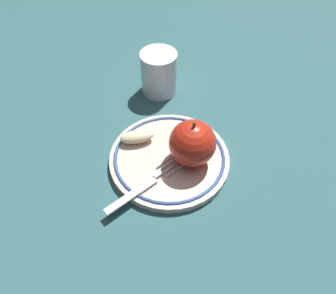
{
  "coord_description": "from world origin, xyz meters",
  "views": [
    {
      "loc": [
        -0.26,
        -0.2,
        0.44
      ],
      "look_at": [
        0.01,
        0.0,
        0.04
      ],
      "focal_mm": 35.0,
      "sensor_mm": 36.0,
      "label": 1
    }
  ],
  "objects_px": {
    "apple_slice_front": "(137,137)",
    "fork": "(146,182)",
    "plate": "(168,158)",
    "drinking_glass": "(159,73)",
    "apple_red_whole": "(193,143)"
  },
  "relations": [
    {
      "from": "plate",
      "to": "apple_slice_front",
      "type": "xyz_separation_m",
      "value": [
        -0.01,
        0.06,
        0.02
      ]
    },
    {
      "from": "apple_red_whole",
      "to": "apple_slice_front",
      "type": "xyz_separation_m",
      "value": [
        -0.02,
        0.1,
        -0.03
      ]
    },
    {
      "from": "plate",
      "to": "apple_slice_front",
      "type": "relative_size",
      "value": 3.42
    },
    {
      "from": "apple_red_whole",
      "to": "fork",
      "type": "xyz_separation_m",
      "value": [
        -0.08,
        0.03,
        -0.04
      ]
    },
    {
      "from": "plate",
      "to": "drinking_glass",
      "type": "bearing_deg",
      "value": 41.94
    },
    {
      "from": "fork",
      "to": "plate",
      "type": "bearing_deg",
      "value": 18.65
    },
    {
      "from": "apple_red_whole",
      "to": "fork",
      "type": "bearing_deg",
      "value": 160.06
    },
    {
      "from": "drinking_glass",
      "to": "apple_red_whole",
      "type": "bearing_deg",
      "value": -127.25
    },
    {
      "from": "fork",
      "to": "drinking_glass",
      "type": "relative_size",
      "value": 1.95
    },
    {
      "from": "apple_red_whole",
      "to": "drinking_glass",
      "type": "height_order",
      "value": "apple_red_whole"
    },
    {
      "from": "plate",
      "to": "apple_red_whole",
      "type": "height_order",
      "value": "apple_red_whole"
    },
    {
      "from": "fork",
      "to": "drinking_glass",
      "type": "xyz_separation_m",
      "value": [
        0.2,
        0.13,
        0.03
      ]
    },
    {
      "from": "apple_slice_front",
      "to": "fork",
      "type": "distance_m",
      "value": 0.09
    },
    {
      "from": "fork",
      "to": "apple_red_whole",
      "type": "bearing_deg",
      "value": -6.32
    },
    {
      "from": "plate",
      "to": "fork",
      "type": "height_order",
      "value": "fork"
    }
  ]
}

